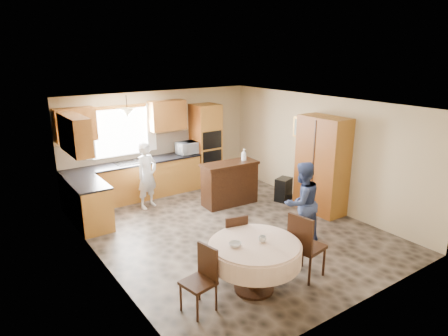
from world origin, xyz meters
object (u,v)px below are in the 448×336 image
oven_tower (206,145)px  chair_left (202,276)px  sideboard (230,185)px  cupboard (322,165)px  person_dining (302,203)px  chair_right (304,243)px  person_sink (147,176)px  dining_table (255,253)px  chair_back (234,238)px

oven_tower → chair_left: (-2.92, -4.52, -0.55)m
oven_tower → sideboard: oven_tower is taller
cupboard → person_dining: bearing=-150.0°
cupboard → chair_right: cupboard is taller
cupboard → person_sink: cupboard is taller
cupboard → dining_table: cupboard is taller
chair_back → person_dining: (1.55, 0.03, 0.26)m
chair_right → person_sink: (-0.75, 4.10, 0.16)m
person_sink → chair_back: bearing=-108.9°
chair_back → sideboard: bearing=-111.9°
sideboard → chair_right: size_ratio=1.21×
person_sink → chair_left: bearing=-123.8°
cupboard → chair_right: bearing=-142.8°
cupboard → chair_back: size_ratio=2.27×
oven_tower → cupboard: 3.20m
sideboard → dining_table: size_ratio=0.96×
oven_tower → cupboard: size_ratio=1.00×
chair_right → person_dining: person_dining is taller
oven_tower → chair_right: bearing=-104.4°
chair_left → person_dining: size_ratio=0.60×
chair_right → dining_table: bearing=67.7°
sideboard → chair_right: 3.33m
chair_left → chair_right: (1.70, -0.23, 0.09)m
cupboard → chair_right: 2.91m
person_sink → person_dining: (1.62, -3.18, 0.02)m
oven_tower → chair_left: size_ratio=2.30×
person_sink → person_dining: person_dining is taller
sideboard → person_sink: person_sink is taller
chair_back → dining_table: bearing=90.6°
sideboard → person_sink: bearing=154.5°
sideboard → chair_right: (-0.88, -3.21, 0.13)m
cupboard → chair_back: bearing=-164.0°
chair_left → chair_back: 1.21m
chair_back → chair_right: (0.68, -0.89, 0.08)m
chair_left → person_sink: person_sink is taller
chair_right → person_sink: 4.17m
cupboard → chair_back: cupboard is taller
oven_tower → cupboard: oven_tower is taller
sideboard → chair_left: 3.94m
oven_tower → cupboard: bearing=-70.5°
sideboard → person_sink: size_ratio=0.87×
chair_left → cupboard: bearing=100.2°
dining_table → chair_left: bearing=176.3°
chair_right → person_sink: size_ratio=0.72×
chair_left → person_dining: (2.57, 0.69, 0.26)m
dining_table → chair_left: 0.87m
sideboard → person_sink: (-1.63, 0.90, 0.28)m
person_dining → dining_table: bearing=27.3°
chair_right → chair_left: bearing=72.0°
oven_tower → chair_back: oven_tower is taller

